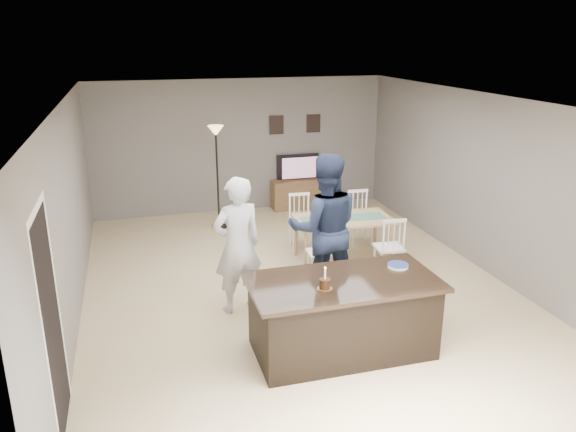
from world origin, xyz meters
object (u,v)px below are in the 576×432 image
object	(u,v)px
tv_console	(300,194)
dining_table	(343,225)
kitchen_island	(343,315)
birthday_cake	(325,284)
woman	(237,245)
floor_lamp	(216,149)
man	(324,229)
plate_stack	(398,266)
television	(299,167)

from	to	relation	value
tv_console	dining_table	bearing A→B (deg)	-93.78
kitchen_island	birthday_cake	distance (m)	0.60
woman	floor_lamp	bearing A→B (deg)	-107.28
tv_console	man	size ratio (longest dim) A/B	0.58
plate_stack	floor_lamp	bearing A→B (deg)	107.05
tv_console	plate_stack	xyz separation A→B (m)	(-0.45, -5.41, 0.62)
tv_console	birthday_cake	bearing A→B (deg)	-104.51
kitchen_island	tv_console	xyz separation A→B (m)	(1.20, 5.57, -0.15)
kitchen_island	woman	distance (m)	1.71
television	floor_lamp	bearing A→B (deg)	25.22
birthday_cake	floor_lamp	xyz separation A→B (m)	(-0.38, 4.92, 0.55)
television	floor_lamp	size ratio (longest dim) A/B	0.47
floor_lamp	kitchen_island	bearing A→B (deg)	-82.10
television	plate_stack	bearing A→B (deg)	85.30
woman	birthday_cake	world-z (taller)	woman
plate_stack	floor_lamp	xyz separation A→B (m)	(-1.41, 4.60, 0.59)
television	birthday_cake	bearing A→B (deg)	75.66
dining_table	floor_lamp	world-z (taller)	floor_lamp
tv_console	woman	distance (m)	4.78
dining_table	tv_console	bearing A→B (deg)	90.41
tv_console	birthday_cake	distance (m)	5.95
tv_console	birthday_cake	size ratio (longest dim) A/B	4.70
kitchen_island	dining_table	world-z (taller)	dining_table
kitchen_island	television	size ratio (longest dim) A/B	2.35
man	television	bearing A→B (deg)	-91.23
woman	plate_stack	bearing A→B (deg)	132.63
dining_table	kitchen_island	bearing A→B (deg)	-107.01
kitchen_island	plate_stack	distance (m)	0.90
television	man	world-z (taller)	man
woman	man	world-z (taller)	man
tv_console	dining_table	size ratio (longest dim) A/B	0.65
tv_console	television	size ratio (longest dim) A/B	1.31
tv_console	birthday_cake	world-z (taller)	birthday_cake
television	dining_table	bearing A→B (deg)	86.31
television	man	distance (m)	4.40
plate_stack	man	bearing A→B (deg)	113.01
man	birthday_cake	xyz separation A→B (m)	(-0.53, -1.50, -0.07)
woman	man	bearing A→B (deg)	167.56
television	floor_lamp	world-z (taller)	floor_lamp
kitchen_island	man	distance (m)	1.49
television	dining_table	size ratio (longest dim) A/B	0.50
man	birthday_cake	world-z (taller)	man
woman	dining_table	bearing A→B (deg)	-160.12
kitchen_island	floor_lamp	xyz separation A→B (m)	(-0.66, 4.76, 1.06)
birthday_cake	plate_stack	bearing A→B (deg)	17.08
television	dining_table	xyz separation A→B (m)	(-0.20, -3.05, -0.26)
floor_lamp	birthday_cake	bearing A→B (deg)	-85.58
birthday_cake	plate_stack	distance (m)	1.08
plate_stack	birthday_cake	bearing A→B (deg)	-162.92
tv_console	woman	size ratio (longest dim) A/B	0.65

